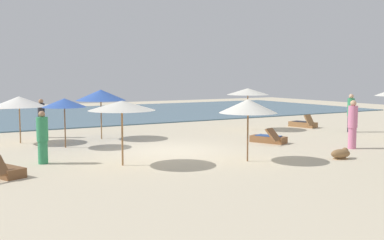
{
  "coord_description": "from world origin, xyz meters",
  "views": [
    {
      "loc": [
        -8.24,
        -15.57,
        2.91
      ],
      "look_at": [
        1.06,
        0.28,
        1.1
      ],
      "focal_mm": 43.92,
      "sensor_mm": 36.0,
      "label": 1
    }
  ],
  "objects_px": {
    "umbrella_4": "(122,106)",
    "person_1": "(42,137)",
    "person_2": "(353,124)",
    "person_3": "(351,113)",
    "umbrella_0": "(101,95)",
    "lounger_1": "(2,171)",
    "umbrella_1": "(248,92)",
    "dog": "(341,154)",
    "umbrella_2": "(64,103)",
    "umbrella_6": "(248,106)",
    "person_0": "(41,118)",
    "umbrella_3": "(19,102)",
    "lounger_2": "(269,139)",
    "lounger_3": "(304,124)"
  },
  "relations": [
    {
      "from": "umbrella_4",
      "to": "person_1",
      "type": "distance_m",
      "value": 2.84
    },
    {
      "from": "umbrella_4",
      "to": "person_1",
      "type": "bearing_deg",
      "value": 143.29
    },
    {
      "from": "person_2",
      "to": "person_3",
      "type": "bearing_deg",
      "value": 41.69
    },
    {
      "from": "umbrella_0",
      "to": "lounger_1",
      "type": "relative_size",
      "value": 1.24
    },
    {
      "from": "umbrella_1",
      "to": "dog",
      "type": "distance_m",
      "value": 8.88
    },
    {
      "from": "umbrella_4",
      "to": "dog",
      "type": "xyz_separation_m",
      "value": [
        6.89,
        -2.73,
        -1.72
      ]
    },
    {
      "from": "umbrella_2",
      "to": "umbrella_4",
      "type": "relative_size",
      "value": 0.92
    },
    {
      "from": "lounger_1",
      "to": "person_1",
      "type": "distance_m",
      "value": 2.12
    },
    {
      "from": "umbrella_6",
      "to": "person_0",
      "type": "relative_size",
      "value": 1.17
    },
    {
      "from": "umbrella_4",
      "to": "lounger_1",
      "type": "xyz_separation_m",
      "value": [
        -3.58,
        0.22,
        -1.74
      ]
    },
    {
      "from": "umbrella_2",
      "to": "umbrella_3",
      "type": "bearing_deg",
      "value": 121.3
    },
    {
      "from": "umbrella_2",
      "to": "lounger_1",
      "type": "bearing_deg",
      "value": -124.74
    },
    {
      "from": "umbrella_6",
      "to": "lounger_1",
      "type": "height_order",
      "value": "umbrella_6"
    },
    {
      "from": "umbrella_2",
      "to": "person_3",
      "type": "distance_m",
      "value": 13.9
    },
    {
      "from": "lounger_2",
      "to": "person_0",
      "type": "bearing_deg",
      "value": 140.58
    },
    {
      "from": "person_3",
      "to": "lounger_1",
      "type": "bearing_deg",
      "value": -172.92
    },
    {
      "from": "umbrella_0",
      "to": "umbrella_6",
      "type": "distance_m",
      "value": 8.05
    },
    {
      "from": "umbrella_0",
      "to": "umbrella_3",
      "type": "xyz_separation_m",
      "value": [
        -3.4,
        0.44,
        -0.21
      ]
    },
    {
      "from": "umbrella_2",
      "to": "person_0",
      "type": "bearing_deg",
      "value": 92.22
    },
    {
      "from": "lounger_3",
      "to": "lounger_1",
      "type": "bearing_deg",
      "value": -163.21
    },
    {
      "from": "umbrella_4",
      "to": "umbrella_0",
      "type": "bearing_deg",
      "value": 76.36
    },
    {
      "from": "lounger_1",
      "to": "lounger_3",
      "type": "relative_size",
      "value": 1.03
    },
    {
      "from": "lounger_1",
      "to": "umbrella_2",
      "type": "bearing_deg",
      "value": 55.26
    },
    {
      "from": "lounger_2",
      "to": "person_2",
      "type": "distance_m",
      "value": 3.46
    },
    {
      "from": "umbrella_0",
      "to": "umbrella_2",
      "type": "bearing_deg",
      "value": -140.83
    },
    {
      "from": "dog",
      "to": "umbrella_0",
      "type": "bearing_deg",
      "value": 120.85
    },
    {
      "from": "umbrella_3",
      "to": "person_2",
      "type": "relative_size",
      "value": 1.17
    },
    {
      "from": "lounger_1",
      "to": "person_1",
      "type": "bearing_deg",
      "value": 42.99
    },
    {
      "from": "person_1",
      "to": "lounger_3",
      "type": "bearing_deg",
      "value": 13.46
    },
    {
      "from": "umbrella_3",
      "to": "lounger_1",
      "type": "distance_m",
      "value": 6.89
    },
    {
      "from": "umbrella_1",
      "to": "lounger_2",
      "type": "height_order",
      "value": "umbrella_1"
    },
    {
      "from": "person_0",
      "to": "umbrella_4",
      "type": "bearing_deg",
      "value": -84.92
    },
    {
      "from": "umbrella_1",
      "to": "person_1",
      "type": "height_order",
      "value": "umbrella_1"
    },
    {
      "from": "umbrella_3",
      "to": "lounger_1",
      "type": "relative_size",
      "value": 1.24
    },
    {
      "from": "umbrella_0",
      "to": "person_0",
      "type": "bearing_deg",
      "value": 142.06
    },
    {
      "from": "umbrella_0",
      "to": "dog",
      "type": "relative_size",
      "value": 2.75
    },
    {
      "from": "lounger_2",
      "to": "person_1",
      "type": "bearing_deg",
      "value": 179.41
    },
    {
      "from": "umbrella_0",
      "to": "lounger_2",
      "type": "bearing_deg",
      "value": -39.98
    },
    {
      "from": "umbrella_3",
      "to": "person_2",
      "type": "distance_m",
      "value": 13.58
    },
    {
      "from": "umbrella_3",
      "to": "umbrella_6",
      "type": "height_order",
      "value": "umbrella_6"
    },
    {
      "from": "person_3",
      "to": "umbrella_4",
      "type": "bearing_deg",
      "value": -170.1
    },
    {
      "from": "lounger_1",
      "to": "dog",
      "type": "xyz_separation_m",
      "value": [
        10.47,
        -2.95,
        0.02
      ]
    },
    {
      "from": "umbrella_4",
      "to": "lounger_2",
      "type": "xyz_separation_m",
      "value": [
        7.21,
        1.48,
        -1.74
      ]
    },
    {
      "from": "umbrella_3",
      "to": "person_0",
      "type": "xyz_separation_m",
      "value": [
        1.17,
        1.3,
        -0.85
      ]
    },
    {
      "from": "lounger_3",
      "to": "person_3",
      "type": "relative_size",
      "value": 0.9
    },
    {
      "from": "umbrella_2",
      "to": "person_0",
      "type": "relative_size",
      "value": 1.1
    },
    {
      "from": "umbrella_2",
      "to": "person_1",
      "type": "bearing_deg",
      "value": -117.44
    },
    {
      "from": "umbrella_0",
      "to": "person_1",
      "type": "xyz_separation_m",
      "value": [
        -3.64,
        -4.68,
        -1.11
      ]
    },
    {
      "from": "umbrella_2",
      "to": "dog",
      "type": "bearing_deg",
      "value": -44.29
    },
    {
      "from": "umbrella_4",
      "to": "person_0",
      "type": "relative_size",
      "value": 1.2
    }
  ]
}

